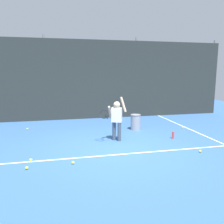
{
  "coord_description": "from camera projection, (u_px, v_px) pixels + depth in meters",
  "views": [
    {
      "loc": [
        -1.51,
        -5.98,
        2.09
      ],
      "look_at": [
        0.09,
        0.96,
        0.85
      ],
      "focal_mm": 37.41,
      "sensor_mm": 36.0,
      "label": 1
    }
  ],
  "objects": [
    {
      "name": "ground_plane",
      "position": [
        117.0,
        148.0,
        6.43
      ],
      "size": [
        20.0,
        20.0,
        0.0
      ],
      "primitive_type": "plane",
      "color": "#335B93"
    },
    {
      "name": "fence_post_1",
      "position": [
        46.0,
        78.0,
        9.88
      ],
      "size": [
        0.09,
        0.09,
        3.59
      ],
      "primitive_type": "cylinder",
      "color": "slate",
      "rests_on": "ground"
    },
    {
      "name": "tennis_ball_3",
      "position": [
        31.0,
        160.0,
        5.49
      ],
      "size": [
        0.07,
        0.07,
        0.07
      ],
      "primitive_type": "sphere",
      "color": "#CCE033",
      "rests_on": "ground"
    },
    {
      "name": "tennis_ball_5",
      "position": [
        27.0,
        168.0,
        5.03
      ],
      "size": [
        0.07,
        0.07,
        0.07
      ],
      "primitive_type": "sphere",
      "color": "#CCE033",
      "rests_on": "ground"
    },
    {
      "name": "court_line_sideline",
      "position": [
        197.0,
        132.0,
        8.09
      ],
      "size": [
        0.05,
        9.0,
        0.0
      ],
      "primitive_type": "cube",
      "color": "white",
      "rests_on": "ground"
    },
    {
      "name": "ball_hopper",
      "position": [
        136.0,
        122.0,
        8.45
      ],
      "size": [
        0.38,
        0.38,
        0.56
      ],
      "color": "gray",
      "rests_on": "ground"
    },
    {
      "name": "tennis_player",
      "position": [
        116.0,
        117.0,
        7.03
      ],
      "size": [
        0.88,
        0.55,
        1.35
      ],
      "rotation": [
        0.0,
        0.0,
        -0.49
      ],
      "color": "#3F4C59",
      "rests_on": "ground"
    },
    {
      "name": "tennis_ball_0",
      "position": [
        200.0,
        151.0,
        6.1
      ],
      "size": [
        0.07,
        0.07,
        0.07
      ],
      "primitive_type": "sphere",
      "color": "#CCE033",
      "rests_on": "ground"
    },
    {
      "name": "tennis_ball_4",
      "position": [
        27.0,
        129.0,
        8.45
      ],
      "size": [
        0.07,
        0.07,
        0.07
      ],
      "primitive_type": "sphere",
      "color": "#CCE033",
      "rests_on": "ground"
    },
    {
      "name": "court_line_baseline",
      "position": [
        121.0,
        154.0,
        5.96
      ],
      "size": [
        9.0,
        0.05,
        0.0
      ],
      "primitive_type": "cube",
      "color": "white",
      "rests_on": "ground"
    },
    {
      "name": "fence_post_3",
      "position": [
        212.0,
        77.0,
        11.67
      ],
      "size": [
        0.09,
        0.09,
        3.59
      ],
      "primitive_type": "cylinder",
      "color": "slate",
      "rests_on": "ground"
    },
    {
      "name": "water_bottle",
      "position": [
        173.0,
        135.0,
        7.35
      ],
      "size": [
        0.07,
        0.07,
        0.22
      ],
      "primitive_type": "cylinder",
      "color": "#D83F33",
      "rests_on": "ground"
    },
    {
      "name": "tennis_ball_1",
      "position": [
        183.0,
        127.0,
        8.7
      ],
      "size": [
        0.07,
        0.07,
        0.07
      ],
      "primitive_type": "sphere",
      "color": "#CCE033",
      "rests_on": "ground"
    },
    {
      "name": "tennis_ball_6",
      "position": [
        73.0,
        163.0,
        5.32
      ],
      "size": [
        0.07,
        0.07,
        0.07
      ],
      "primitive_type": "sphere",
      "color": "#CCE033",
      "rests_on": "ground"
    },
    {
      "name": "fence_post_2",
      "position": [
        136.0,
        78.0,
        10.77
      ],
      "size": [
        0.09,
        0.09,
        3.59
      ],
      "primitive_type": "cylinder",
      "color": "slate",
      "rests_on": "ground"
    },
    {
      "name": "back_fence_windscreen",
      "position": [
        93.0,
        80.0,
        10.28
      ],
      "size": [
        12.37,
        0.08,
        3.44
      ],
      "primitive_type": "cube",
      "color": "#282D2B",
      "rests_on": "ground"
    }
  ]
}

